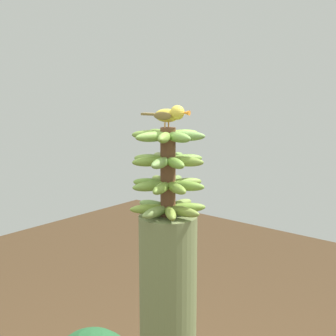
{
  "coord_description": "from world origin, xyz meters",
  "views": [
    {
      "loc": [
        1.28,
        1.08,
        1.82
      ],
      "look_at": [
        0.0,
        0.0,
        1.52
      ],
      "focal_mm": 52.28,
      "sensor_mm": 36.0,
      "label": 1
    }
  ],
  "objects": [
    {
      "name": "perched_bird",
      "position": [
        -0.01,
        0.0,
        1.7
      ],
      "size": [
        0.07,
        0.19,
        0.08
      ],
      "color": "#C68933",
      "rests_on": "banana_bunch"
    },
    {
      "name": "banana_bunch",
      "position": [
        -0.0,
        -0.0,
        1.5
      ],
      "size": [
        0.27,
        0.27,
        0.31
      ],
      "color": "brown",
      "rests_on": "banana_tree"
    }
  ]
}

